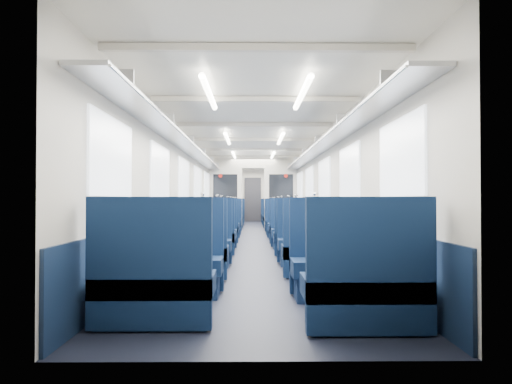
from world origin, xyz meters
The scene contains 41 objects.
floor centered at (0.00, 0.00, 0.00)m, with size 2.80×18.00×0.01m, color black.
ceiling centered at (0.00, 0.00, 2.35)m, with size 2.80×18.00×0.01m, color silver.
wall_left centered at (-1.40, 0.00, 1.18)m, with size 0.02×18.00×2.35m, color beige.
dado_left centered at (-1.39, 0.00, 0.35)m, with size 0.03×17.90×0.70m, color #111F39.
wall_right centered at (1.40, 0.00, 1.18)m, with size 0.02×18.00×2.35m, color beige.
dado_right centered at (1.39, 0.00, 0.35)m, with size 0.03×17.90×0.70m, color #111F39.
wall_far centered at (0.00, 9.00, 1.18)m, with size 2.80×0.02×2.35m, color beige.
luggage_rack_left centered at (-1.21, 0.00, 1.97)m, with size 0.36×17.40×0.18m.
luggage_rack_right centered at (1.21, 0.00, 1.97)m, with size 0.36×17.40×0.18m.
windows centered at (0.00, -0.46, 1.42)m, with size 2.78×15.60×0.75m.
ceiling_fittings centered at (0.00, -0.26, 2.29)m, with size 2.70×16.06×0.11m.
end_door centered at (0.00, 8.94, 1.00)m, with size 0.75×0.06×2.00m, color black.
bulkhead centered at (0.00, 2.46, 1.23)m, with size 2.80×0.10×2.35m.
seat_0 centered at (-0.83, -8.22, 0.33)m, with size 0.95×0.53×1.07m.
seat_1 centered at (0.83, -8.36, 0.33)m, with size 0.95×0.53×1.07m.
seat_2 centered at (-0.83, -7.02, 0.33)m, with size 0.95×0.53×1.07m.
seat_3 centered at (0.83, -7.18, 0.33)m, with size 0.95×0.53×1.07m.
seat_4 centered at (-0.83, -6.07, 0.33)m, with size 0.95×0.53×1.07m.
seat_5 centered at (0.83, -5.91, 0.33)m, with size 0.95×0.53×1.07m.
seat_6 centered at (-0.83, -4.92, 0.33)m, with size 0.95×0.53×1.07m.
seat_7 centered at (0.83, -4.78, 0.33)m, with size 0.95×0.53×1.07m.
seat_8 centered at (-0.83, -3.58, 0.33)m, with size 0.95×0.53×1.07m.
seat_9 centered at (0.83, -3.66, 0.33)m, with size 0.95×0.53×1.07m.
seat_10 centered at (-0.83, -2.62, 0.33)m, with size 0.95×0.53×1.07m.
seat_11 centered at (0.83, -2.42, 0.33)m, with size 0.95×0.53×1.07m.
seat_12 centered at (-0.83, -1.34, 0.33)m, with size 0.95×0.53×1.07m.
seat_13 centered at (0.83, -1.45, 0.33)m, with size 0.95×0.53×1.07m.
seat_14 centered at (-0.83, -0.19, 0.33)m, with size 0.95×0.53×1.07m.
seat_15 centered at (0.83, -0.17, 0.33)m, with size 0.95×0.53×1.07m.
seat_16 centered at (-0.83, 1.05, 0.33)m, with size 0.95×0.53×1.07m.
seat_17 centered at (0.83, 1.01, 0.33)m, with size 0.95×0.53×1.07m.
seat_18 centered at (-0.83, 2.15, 0.33)m, with size 0.95×0.53×1.07m.
seat_19 centered at (0.83, 2.11, 0.33)m, with size 0.95×0.53×1.07m.
seat_20 centered at (-0.83, 4.08, 0.33)m, with size 0.95×0.53×1.07m.
seat_21 centered at (0.83, 4.20, 0.33)m, with size 0.95×0.53×1.07m.
seat_22 centered at (-0.83, 5.24, 0.33)m, with size 0.95×0.53×1.07m.
seat_23 centered at (0.83, 5.35, 0.33)m, with size 0.95×0.53×1.07m.
seat_24 centered at (-0.83, 6.34, 0.33)m, with size 0.95×0.53×1.07m.
seat_25 centered at (0.83, 6.52, 0.33)m, with size 0.95×0.53×1.07m.
seat_26 centered at (-0.83, 7.51, 0.33)m, with size 0.95×0.53×1.07m.
seat_27 centered at (0.83, 7.68, 0.33)m, with size 0.95×0.53×1.07m.
Camera 1 is at (-0.05, -11.87, 1.02)m, focal length 32.05 mm.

